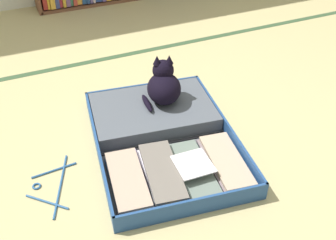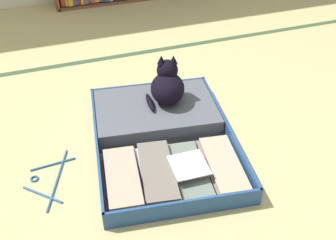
# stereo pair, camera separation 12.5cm
# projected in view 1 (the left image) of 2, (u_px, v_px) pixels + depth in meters

# --- Properties ---
(ground_plane) EXTENTS (10.00, 10.00, 0.00)m
(ground_plane) POSITION_uv_depth(u_px,v_px,m) (188.00, 162.00, 2.01)
(ground_plane) COLOR tan
(tatami_border) EXTENTS (4.80, 0.05, 0.00)m
(tatami_border) POSITION_uv_depth(u_px,v_px,m) (116.00, 57.00, 2.88)
(tatami_border) COLOR #355032
(tatami_border) RESTS_ON ground_plane
(open_suitcase) EXTENTS (0.81, 1.04, 0.10)m
(open_suitcase) POSITION_uv_depth(u_px,v_px,m) (160.00, 133.00, 2.12)
(open_suitcase) COLOR navy
(open_suitcase) RESTS_ON ground_plane
(black_cat) EXTENTS (0.25, 0.27, 0.26)m
(black_cat) POSITION_uv_depth(u_px,v_px,m) (163.00, 85.00, 2.22)
(black_cat) COLOR black
(black_cat) RESTS_ON open_suitcase
(clothes_hanger) EXTENTS (0.26, 0.38, 0.01)m
(clothes_hanger) POSITION_uv_depth(u_px,v_px,m) (53.00, 185.00, 1.87)
(clothes_hanger) COLOR #2B5A92
(clothes_hanger) RESTS_ON ground_plane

